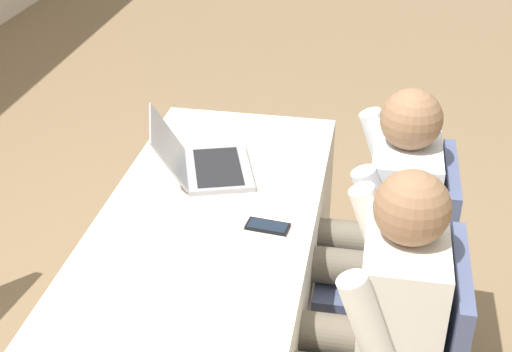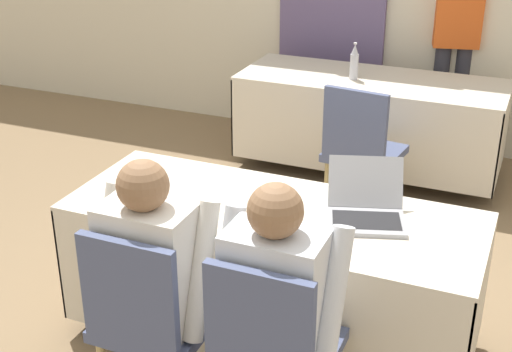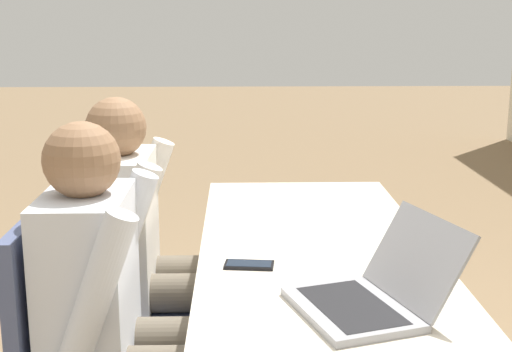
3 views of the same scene
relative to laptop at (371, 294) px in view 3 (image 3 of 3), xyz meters
The scene contains 7 objects.
conference_table_near 0.47m from the laptop, 168.76° to the right, with size 1.90×0.74×0.72m.
laptop is the anchor object (origin of this frame).
cell_phone 0.44m from the laptop, 136.78° to the right, with size 0.08×0.15×0.01m.
paper_beside_laptop 0.79m from the laptop, behind, with size 0.29×0.35×0.00m.
chair_near_left 1.04m from the laptop, 131.70° to the right, with size 0.44×0.44×0.92m.
person_checkered_shirt 0.94m from the laptop, 135.93° to the right, with size 0.50×0.52×1.18m.
person_white_shirt 0.67m from the laptop, 102.70° to the right, with size 0.50×0.52×1.18m.
Camera 3 is at (2.06, -0.25, 1.45)m, focal length 50.00 mm.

